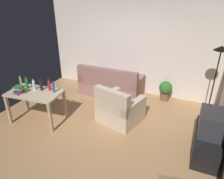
{
  "coord_description": "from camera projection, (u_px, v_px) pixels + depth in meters",
  "views": [
    {
      "loc": [
        1.88,
        -3.57,
        2.88
      ],
      "look_at": [
        0.1,
        0.5,
        0.75
      ],
      "focal_mm": 33.75,
      "sensor_mm": 36.0,
      "label": 1
    }
  ],
  "objects": [
    {
      "name": "ground_plane",
      "position": [
        99.0,
        127.0,
        4.88
      ],
      "size": [
        5.2,
        4.4,
        0.02
      ],
      "primitive_type": "cube",
      "color": "tan"
    },
    {
      "name": "wall_rear",
      "position": [
        132.0,
        47.0,
        6.11
      ],
      "size": [
        5.2,
        0.1,
        2.7
      ],
      "primitive_type": "cube",
      "color": "silver",
      "rests_on": "ground_plane"
    },
    {
      "name": "couch",
      "position": [
        111.0,
        85.0,
        6.21
      ],
      "size": [
        1.79,
        0.84,
        0.92
      ],
      "rotation": [
        0.0,
        0.0,
        3.14
      ],
      "color": "#996B66",
      "rests_on": "ground_plane"
    },
    {
      "name": "tv_stand",
      "position": [
        206.0,
        143.0,
        3.99
      ],
      "size": [
        0.44,
        1.1,
        0.48
      ],
      "rotation": [
        0.0,
        0.0,
        1.57
      ],
      "color": "black",
      "rests_on": "ground_plane"
    },
    {
      "name": "tv",
      "position": [
        211.0,
        123.0,
        3.79
      ],
      "size": [
        0.41,
        0.6,
        0.44
      ],
      "rotation": [
        0.0,
        0.0,
        1.57
      ],
      "color": "#2D2D33",
      "rests_on": "tv_stand"
    },
    {
      "name": "torchiere_lamp",
      "position": [
        218.0,
        64.0,
        4.55
      ],
      "size": [
        0.32,
        0.32,
        1.81
      ],
      "color": "black",
      "rests_on": "ground_plane"
    },
    {
      "name": "desk",
      "position": [
        35.0,
        96.0,
        4.83
      ],
      "size": [
        1.26,
        0.81,
        0.76
      ],
      "rotation": [
        0.0,
        0.0,
        0.1
      ],
      "color": "#C6B28E",
      "rests_on": "ground_plane"
    },
    {
      "name": "potted_plant",
      "position": [
        165.0,
        90.0,
        5.9
      ],
      "size": [
        0.36,
        0.36,
        0.57
      ],
      "color": "brown",
      "rests_on": "ground_plane"
    },
    {
      "name": "armchair",
      "position": [
        119.0,
        109.0,
        4.95
      ],
      "size": [
        1.08,
        1.04,
        0.92
      ],
      "rotation": [
        0.0,
        0.0,
        2.89
      ],
      "color": "beige",
      "rests_on": "ground_plane"
    },
    {
      "name": "bottle_squat",
      "position": [
        21.0,
        82.0,
        4.97
      ],
      "size": [
        0.04,
        0.04,
        0.29
      ],
      "color": "#BCB24C",
      "rests_on": "desk"
    },
    {
      "name": "bottle_green",
      "position": [
        27.0,
        83.0,
        4.91
      ],
      "size": [
        0.07,
        0.07,
        0.3
      ],
      "color": "#1E722D",
      "rests_on": "desk"
    },
    {
      "name": "bottle_clear",
      "position": [
        34.0,
        85.0,
        4.85
      ],
      "size": [
        0.06,
        0.06,
        0.26
      ],
      "color": "silver",
      "rests_on": "desk"
    },
    {
      "name": "bottle_dark",
      "position": [
        41.0,
        85.0,
        4.82
      ],
      "size": [
        0.07,
        0.07,
        0.3
      ],
      "color": "black",
      "rests_on": "desk"
    },
    {
      "name": "bottle_red",
      "position": [
        49.0,
        86.0,
        4.81
      ],
      "size": [
        0.06,
        0.06,
        0.28
      ],
      "color": "#AD2323",
      "rests_on": "desk"
    },
    {
      "name": "bottle_blue",
      "position": [
        54.0,
        87.0,
        4.71
      ],
      "size": [
        0.05,
        0.05,
        0.28
      ],
      "color": "#2347A3",
      "rests_on": "desk"
    },
    {
      "name": "book_stack",
      "position": [
        19.0,
        90.0,
        4.66
      ],
      "size": [
        0.24,
        0.2,
        0.19
      ],
      "color": "beige",
      "rests_on": "desk"
    }
  ]
}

